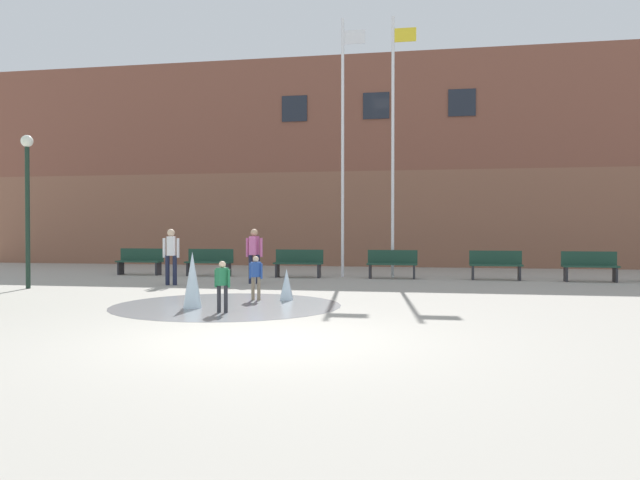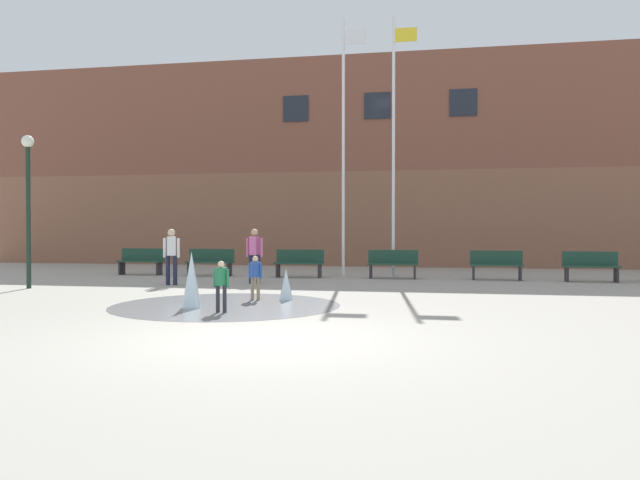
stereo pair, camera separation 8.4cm
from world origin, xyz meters
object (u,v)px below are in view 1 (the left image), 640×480
Objects in this scene: park_bench_left_of_flagpoles at (140,261)px; child_in_fountain at (256,274)px; child_with_pink_shirt at (222,282)px; park_bench_far_right at (590,266)px; park_bench_under_right_flagpole at (392,264)px; adult_watching at (171,252)px; flagpole_left at (343,141)px; lamp_post_left_lane at (27,189)px; park_bench_near_trashcan at (496,265)px; flagpole_right at (394,140)px; park_bench_under_left_flagpole at (209,262)px; park_bench_center at (299,263)px; adult_in_red at (254,252)px.

child_in_fountain is at bearing -47.58° from park_bench_left_of_flagpoles.
park_bench_far_right is at bearing -7.18° from child_with_pink_shirt.
adult_watching is (-6.00, -3.53, 0.45)m from park_bench_under_right_flagpole.
park_bench_under_right_flagpole is 0.19× the size of flagpole_left.
park_bench_far_right is 16.23m from lamp_post_left_lane.
flagpole_right is at bearing 172.03° from park_bench_near_trashcan.
park_bench_under_left_flagpole is 6.39m from lamp_post_left_lane.
child_in_fountain is 8.23m from flagpole_left.
child_with_pink_shirt is (-8.56, -8.66, 0.10)m from park_bench_far_right.
adult_watching is (-3.38, 5.28, 0.35)m from child_with_pink_shirt.
park_bench_left_of_flagpoles is at bearing -177.12° from flagpole_right.
park_bench_left_of_flagpoles is 5.66m from park_bench_center.
park_bench_far_right is at bearing 18.15° from lamp_post_left_lane.
park_bench_left_of_flagpoles is 8.71m from park_bench_under_right_flagpole.
lamp_post_left_lane is (-6.73, 3.65, 2.08)m from child_with_pink_shirt.
adult_watching is 1.61× the size of child_in_fountain.
adult_in_red is (-3.82, -2.64, 0.45)m from park_bench_under_right_flagpole.
lamp_post_left_lane is (-3.35, -1.63, 1.72)m from adult_watching.
child_in_fountain is (-2.58, -6.70, 0.10)m from park_bench_under_right_flagpole.
park_bench_under_left_flagpole is 1.00× the size of park_bench_under_right_flagpole.
park_bench_left_of_flagpoles is 8.15m from flagpole_left.
park_bench_left_of_flagpoles is at bearing 178.67° from park_bench_center.
child_with_pink_shirt is 0.62× the size of adult_watching.
park_bench_under_right_flagpole is 5.95m from park_bench_far_right.
park_bench_left_of_flagpoles is at bearing 72.10° from child_with_pink_shirt.
park_bench_left_of_flagpoles is at bearing 178.18° from park_bench_under_left_flagpole.
park_bench_near_trashcan and park_bench_far_right have the same top height.
park_bench_left_of_flagpoles and park_bench_under_right_flagpole have the same top height.
park_bench_under_left_flagpole is 0.19× the size of flagpole_left.
park_bench_center is at bearing -0.93° from park_bench_under_left_flagpole.
child_in_fountain is (3.42, -3.17, -0.35)m from adult_watching.
park_bench_left_of_flagpoles is 10.73m from child_with_pink_shirt.
park_bench_left_of_flagpoles and park_bench_center have the same top height.
lamp_post_left_lane is at bearing -61.57° from adult_in_red.
park_bench_left_of_flagpoles is 1.62× the size of child_in_fountain.
adult_in_red reaches higher than park_bench_left_of_flagpoles.
lamp_post_left_lane is at bearing -151.08° from park_bench_under_right_flagpole.
adult_watching reaches higher than child_with_pink_shirt.
park_bench_far_right is 0.39× the size of lamp_post_left_lane.
child_in_fountain is 4.25m from adult_in_red.
park_bench_near_trashcan is 0.19× the size of flagpole_right.
park_bench_under_right_flagpole is at bearing 128.69° from adult_in_red.
adult_in_red is at bearing -159.34° from park_bench_near_trashcan.
adult_watching is at bearing -149.51° from park_bench_under_right_flagpole.
park_bench_under_left_flagpole and park_bench_center have the same top height.
adult_in_red reaches higher than park_bench_near_trashcan.
child_with_pink_shirt is 1.00× the size of child_in_fountain.
flagpole_left reaches higher than park_bench_under_left_flagpole.
flagpole_left is at bearing 149.07° from adult_in_red.
adult_in_red is at bearing -124.89° from flagpole_left.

